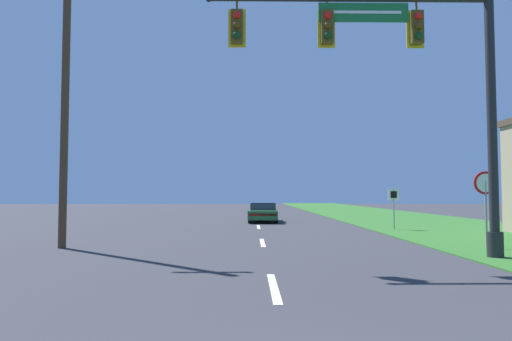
{
  "coord_description": "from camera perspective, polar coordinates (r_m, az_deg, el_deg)",
  "views": [
    {
      "loc": [
        -0.46,
        -2.85,
        1.8
      ],
      "look_at": [
        0.0,
        32.56,
        3.62
      ],
      "focal_mm": 32.0,
      "sensor_mm": 36.0,
      "label": 1
    }
  ],
  "objects": [
    {
      "name": "route_sign_post",
      "position": [
        23.8,
        16.83,
        -3.48
      ],
      "size": [
        0.55,
        0.06,
        2.03
      ],
      "color": "gray",
      "rests_on": "grass_verge_right"
    },
    {
      "name": "signal_mast",
      "position": [
        13.97,
        19.23,
        11.05
      ],
      "size": [
        8.37,
        0.47,
        8.22
      ],
      "color": "#232326",
      "rests_on": "grass_verge_right"
    },
    {
      "name": "grass_verge_right",
      "position": [
        34.67,
        17.78,
        -5.75
      ],
      "size": [
        10.0,
        110.0,
        0.04
      ],
      "color": "#2D6626",
      "rests_on": "ground"
    },
    {
      "name": "road_center_line",
      "position": [
        24.92,
        0.32,
        -7.08
      ],
      "size": [
        0.16,
        34.8,
        0.01
      ],
      "color": "silver",
      "rests_on": "ground"
    },
    {
      "name": "car_ahead",
      "position": [
        29.56,
        0.9,
        -5.27
      ],
      "size": [
        1.98,
        4.52,
        1.19
      ],
      "color": "black",
      "rests_on": "ground"
    },
    {
      "name": "stop_sign",
      "position": [
        16.79,
        26.76,
        -2.42
      ],
      "size": [
        0.76,
        0.07,
        2.5
      ],
      "color": "gray",
      "rests_on": "grass_verge_right"
    },
    {
      "name": "utility_pole_near",
      "position": [
        17.01,
        -22.72,
        10.06
      ],
      "size": [
        1.8,
        0.26,
        10.8
      ],
      "color": "#4C3823",
      "rests_on": "ground"
    }
  ]
}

